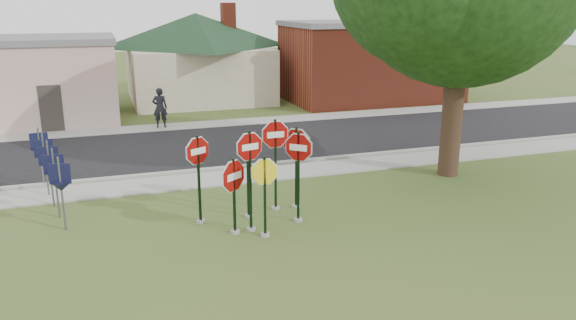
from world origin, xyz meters
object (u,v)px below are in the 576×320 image
object	(u,v)px
stop_sign_left	(234,186)
pedestrian	(160,108)
stop_sign_center	(250,167)
stop_sign_yellow	(265,188)

from	to	relation	value
stop_sign_left	pedestrian	distance (m)	13.47
pedestrian	stop_sign_center	bearing A→B (deg)	101.30
stop_sign_center	stop_sign_left	distance (m)	0.65
stop_sign_yellow	stop_sign_left	distance (m)	0.82
stop_sign_yellow	stop_sign_center	bearing A→B (deg)	117.16
stop_sign_yellow	pedestrian	xyz separation A→B (m)	(-1.08, 13.90, -0.30)
stop_sign_yellow	pedestrian	distance (m)	13.94
stop_sign_yellow	stop_sign_left	bearing A→B (deg)	147.73
stop_sign_yellow	stop_sign_left	size ratio (longest dim) A/B	1.03
stop_sign_center	pedestrian	xyz separation A→B (m)	(-0.84, 13.42, -0.75)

